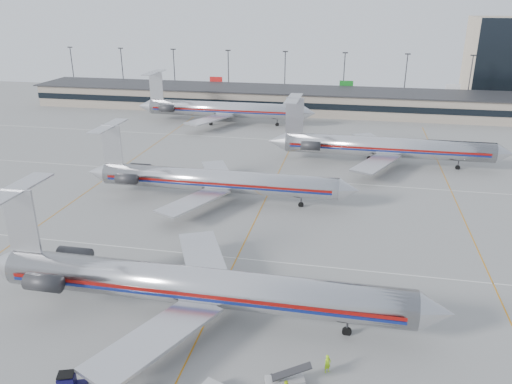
# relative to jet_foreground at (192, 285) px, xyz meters

# --- Properties ---
(ground) EXTENTS (260.00, 260.00, 0.00)m
(ground) POSITION_rel_jet_foreground_xyz_m (1.52, 2.66, -3.66)
(ground) COLOR gray
(ground) RESTS_ON ground
(apron_markings) EXTENTS (160.00, 0.15, 0.02)m
(apron_markings) POSITION_rel_jet_foreground_xyz_m (1.52, 12.66, -3.65)
(apron_markings) COLOR silver
(apron_markings) RESTS_ON ground
(terminal) EXTENTS (162.00, 17.00, 6.25)m
(terminal) POSITION_rel_jet_foreground_xyz_m (1.52, 100.63, -0.51)
(terminal) COLOR gray
(terminal) RESTS_ON ground
(light_mast_row) EXTENTS (163.60, 0.40, 15.28)m
(light_mast_row) POSITION_rel_jet_foreground_xyz_m (1.52, 114.66, 4.92)
(light_mast_row) COLOR #38383D
(light_mast_row) RESTS_ON ground
(jet_foreground) EXTENTS (48.24, 28.41, 12.63)m
(jet_foreground) POSITION_rel_jet_foreground_xyz_m (0.00, 0.00, 0.00)
(jet_foreground) COLOR silver
(jet_foreground) RESTS_ON ground
(jet_second_row) EXTENTS (44.39, 26.14, 11.62)m
(jet_second_row) POSITION_rel_jet_foreground_xyz_m (-6.74, 30.66, -0.29)
(jet_second_row) COLOR silver
(jet_second_row) RESTS_ON ground
(jet_third_row) EXTENTS (45.98, 28.28, 12.57)m
(jet_third_row) POSITION_rel_jet_foreground_xyz_m (20.16, 54.60, -0.01)
(jet_third_row) COLOR silver
(jet_third_row) RESTS_ON ground
(jet_back_row) EXTENTS (46.82, 28.80, 12.80)m
(jet_back_row) POSITION_rel_jet_foreground_xyz_m (-19.11, 81.80, 0.05)
(jet_back_row) COLOR silver
(jet_back_row) RESTS_ON ground
(belt_loader) EXTENTS (4.00, 2.11, 2.04)m
(belt_loader) POSITION_rel_jet_foreground_xyz_m (10.64, -7.80, -3.12)
(belt_loader) COLOR #A8A8A8
(belt_loader) RESTS_ON ground
(ramp_worker_near) EXTENTS (0.75, 0.72, 1.73)m
(ramp_worker_near) POSITION_rel_jet_foreground_xyz_m (13.95, -5.54, -2.80)
(ramp_worker_near) COLOR #9FE215
(ramp_worker_near) RESTS_ON ground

